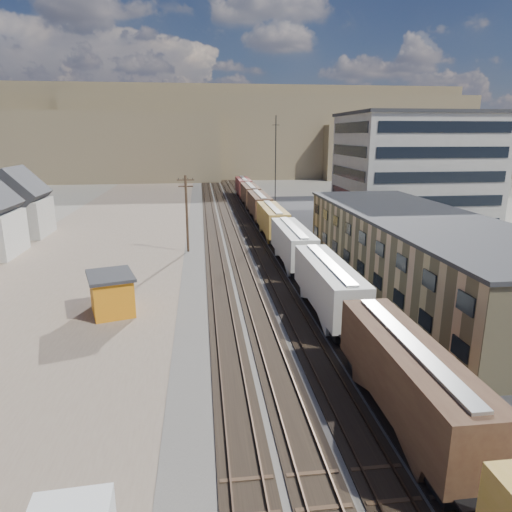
{
  "coord_description": "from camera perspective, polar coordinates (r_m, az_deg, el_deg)",
  "views": [
    {
      "loc": [
        -6.63,
        -16.96,
        14.98
      ],
      "look_at": [
        -1.23,
        27.59,
        3.0
      ],
      "focal_mm": 32.0,
      "sensor_mm": 36.0,
      "label": 1
    }
  ],
  "objects": [
    {
      "name": "utility_pole_north",
      "position": [
        59.78,
        -8.65,
        5.46
      ],
      "size": [
        2.2,
        0.32,
        10.0
      ],
      "color": "#382619",
      "rests_on": "ground"
    },
    {
      "name": "parked_car_blue",
      "position": [
        65.36,
        19.26,
        1.55
      ],
      "size": [
        5.44,
        6.05,
        1.56
      ],
      "primitive_type": "imported",
      "rotation": [
        0.0,
        0.0,
        0.64
      ],
      "color": "navy",
      "rests_on": "ground"
    },
    {
      "name": "ground",
      "position": [
        23.58,
        12.25,
        -24.9
      ],
      "size": [
        300.0,
        300.0,
        0.0
      ],
      "primitive_type": "plane",
      "color": "#6B6356",
      "rests_on": "ground"
    },
    {
      "name": "dirt_yard",
      "position": [
        60.39,
        -19.47,
        -0.27
      ],
      "size": [
        24.0,
        180.0,
        0.03
      ],
      "primitive_type": "cube",
      "color": "#715F4E",
      "rests_on": "ground"
    },
    {
      "name": "parked_car_far",
      "position": [
        69.98,
        28.72,
        1.31
      ],
      "size": [
        1.77,
        4.14,
        1.39
      ],
      "primitive_type": "imported",
      "rotation": [
        0.0,
        0.0,
        -0.03
      ],
      "color": "white",
      "rests_on": "ground"
    },
    {
      "name": "asphalt_lot",
      "position": [
        61.18,
        21.25,
        -0.24
      ],
      "size": [
        26.0,
        120.0,
        0.04
      ],
      "primitive_type": "cube",
      "color": "#232326",
      "rests_on": "ground"
    },
    {
      "name": "maintenance_shed",
      "position": [
        41.24,
        -17.6,
        -4.44
      ],
      "size": [
        4.92,
        5.64,
        3.49
      ],
      "color": "orange",
      "rests_on": "ground"
    },
    {
      "name": "rail_tracks",
      "position": [
        68.86,
        -1.68,
        2.47
      ],
      "size": [
        11.4,
        200.0,
        0.24
      ],
      "color": "black",
      "rests_on": "ground"
    },
    {
      "name": "warehouse",
      "position": [
        48.54,
        19.76,
        0.56
      ],
      "size": [
        12.4,
        40.4,
        7.25
      ],
      "color": "tan",
      "rests_on": "ground"
    },
    {
      "name": "hills_north",
      "position": [
        185.01,
        -4.97,
        14.63
      ],
      "size": [
        265.0,
        80.0,
        32.0
      ],
      "color": "brown",
      "rests_on": "ground"
    },
    {
      "name": "office_tower",
      "position": [
        80.0,
        19.03,
        10.05
      ],
      "size": [
        22.6,
        18.6,
        18.45
      ],
      "color": "#9E998E",
      "rests_on": "ground"
    },
    {
      "name": "radio_mast",
      "position": [
        78.21,
        2.44,
        10.64
      ],
      "size": [
        1.2,
        0.16,
        18.0
      ],
      "color": "black",
      "rests_on": "ground"
    },
    {
      "name": "ballast_bed",
      "position": [
        68.93,
        -1.23,
        2.42
      ],
      "size": [
        18.0,
        200.0,
        0.06
      ],
      "primitive_type": "cube",
      "color": "#4C4742",
      "rests_on": "ground"
    },
    {
      "name": "freight_train",
      "position": [
        60.41,
        3.18,
        3.29
      ],
      "size": [
        3.0,
        119.74,
        4.46
      ],
      "color": "black",
      "rests_on": "ground"
    }
  ]
}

